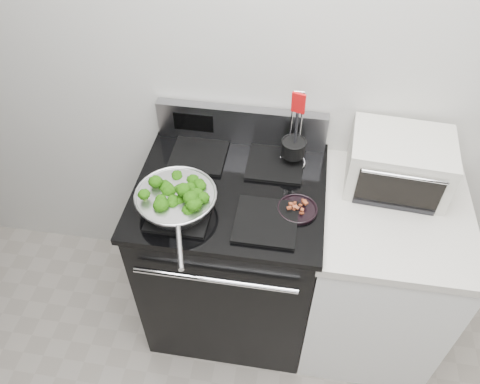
% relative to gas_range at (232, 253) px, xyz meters
% --- Properties ---
extents(back_wall, '(4.00, 0.02, 2.70)m').
position_rel_gas_range_xyz_m(back_wall, '(0.30, 0.34, 0.86)').
color(back_wall, silver).
rests_on(back_wall, ground).
extents(gas_range, '(0.79, 0.69, 1.13)m').
position_rel_gas_range_xyz_m(gas_range, '(0.00, 0.00, 0.00)').
color(gas_range, black).
rests_on(gas_range, floor).
extents(counter, '(0.62, 0.68, 0.92)m').
position_rel_gas_range_xyz_m(counter, '(0.68, -0.00, -0.03)').
color(counter, white).
rests_on(counter, floor).
extents(skillet, '(0.32, 0.50, 0.07)m').
position_rel_gas_range_xyz_m(skillet, '(-0.19, -0.15, 0.51)').
color(skillet, silver).
rests_on(skillet, gas_range).
extents(broccoli_pile, '(0.25, 0.25, 0.09)m').
position_rel_gas_range_xyz_m(broccoli_pile, '(-0.19, -0.15, 0.53)').
color(broccoli_pile, '#0E3104').
rests_on(broccoli_pile, skillet).
extents(bacon_plate, '(0.16, 0.16, 0.04)m').
position_rel_gas_range_xyz_m(bacon_plate, '(0.29, -0.09, 0.48)').
color(bacon_plate, black).
rests_on(bacon_plate, gas_range).
extents(utensil_holder, '(0.12, 0.12, 0.37)m').
position_rel_gas_range_xyz_m(utensil_holder, '(0.24, 0.19, 0.53)').
color(utensil_holder, silver).
rests_on(utensil_holder, gas_range).
extents(toaster_oven, '(0.42, 0.34, 0.23)m').
position_rel_gas_range_xyz_m(toaster_oven, '(0.68, 0.16, 0.55)').
color(toaster_oven, beige).
rests_on(toaster_oven, counter).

